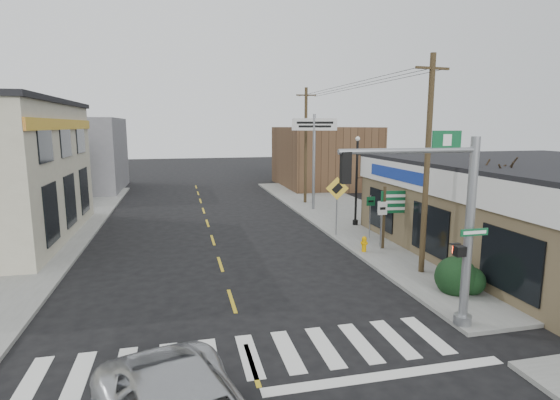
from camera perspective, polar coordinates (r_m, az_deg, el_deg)
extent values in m
plane|color=black|center=(11.37, -3.70, -20.62)|extent=(140.00, 140.00, 0.00)
cube|color=slate|center=(25.67, 11.52, -3.28)|extent=(6.00, 38.00, 0.13)
cube|color=slate|center=(24.55, -30.49, -5.04)|extent=(6.00, 38.00, 0.13)
cube|color=gold|center=(18.67, -7.80, -8.29)|extent=(0.12, 56.00, 0.01)
cube|color=silver|center=(11.71, -4.04, -19.63)|extent=(11.00, 2.20, 0.01)
cube|color=brown|center=(22.77, 32.02, -1.25)|extent=(12.00, 14.00, 4.00)
cube|color=brown|center=(42.05, 5.72, 5.63)|extent=(8.00, 10.00, 5.60)
cube|color=slate|center=(42.83, -25.98, 5.32)|extent=(9.00, 10.00, 6.40)
cylinder|color=gray|center=(13.18, 23.44, -4.04)|extent=(0.25, 0.25, 5.32)
cylinder|color=gray|center=(11.78, 16.50, 6.20)|extent=(3.90, 0.14, 0.14)
cube|color=black|center=(11.06, 8.45, 4.21)|extent=(0.25, 0.20, 0.80)
cube|color=#0E4F29|center=(12.99, 24.04, -3.87)|extent=(0.84, 0.04, 0.20)
cube|color=#0E4F29|center=(12.33, 20.90, 7.34)|extent=(0.84, 0.05, 0.49)
cube|color=black|center=(13.11, 22.54, -6.25)|extent=(0.28, 0.23, 0.28)
cube|color=#42341F|center=(20.57, 13.40, -2.26)|extent=(0.10, 0.10, 2.88)
cube|color=#42341F|center=(21.20, 16.64, -2.06)|extent=(0.10, 0.10, 2.88)
cube|color=#054622|center=(20.69, 15.21, -0.24)|extent=(1.65, 0.05, 1.03)
cylinder|color=#D69400|center=(20.10, 10.92, -5.85)|extent=(0.20, 0.20, 0.57)
sphere|color=#D69400|center=(20.02, 10.95, -4.98)|extent=(0.22, 0.22, 0.22)
cylinder|color=gray|center=(22.65, 7.40, -1.13)|extent=(0.07, 0.07, 2.78)
cube|color=yellow|center=(22.45, 7.49, 1.51)|extent=(1.18, 0.03, 1.18)
cylinder|color=black|center=(25.01, 9.95, 2.22)|extent=(0.13, 0.13, 4.84)
sphere|color=silver|center=(24.81, 10.11, 7.88)|extent=(0.26, 0.26, 0.26)
cube|color=#115057|center=(25.11, 11.09, 4.35)|extent=(0.02, 0.51, 1.30)
cylinder|color=gray|center=(29.50, 4.44, 4.95)|extent=(0.19, 0.19, 6.37)
cube|color=silver|center=(29.40, 4.50, 9.82)|extent=(3.00, 0.18, 0.80)
cylinder|color=black|center=(18.45, 25.52, -3.33)|extent=(0.22, 0.22, 3.50)
ellipsoid|color=#18391D|center=(16.22, 21.97, -9.31)|extent=(1.39, 1.39, 1.05)
ellipsoid|color=black|center=(21.61, 18.21, -4.71)|extent=(1.10, 1.10, 0.83)
cylinder|color=#462A1E|center=(17.25, 18.64, 4.15)|extent=(0.21, 0.21, 8.19)
cube|color=#462A1E|center=(17.31, 19.30, 15.95)|extent=(1.42, 0.09, 0.09)
cylinder|color=#46371E|center=(31.94, 3.37, 7.05)|extent=(0.22, 0.22, 8.29)
cube|color=#46371E|center=(31.98, 3.43, 13.51)|extent=(1.44, 0.09, 0.09)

